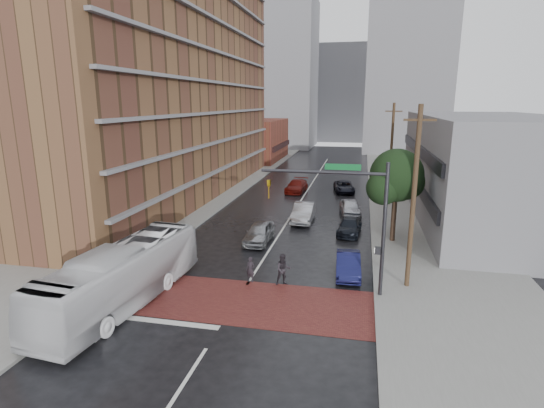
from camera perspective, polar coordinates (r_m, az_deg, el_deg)
The scene contains 24 objects.
ground at distance 22.29m, azimuth -5.13°, elevation -13.41°, with size 160.00×160.00×0.00m, color black.
crosswalk at distance 22.71m, azimuth -4.76°, elevation -12.83°, with size 14.00×5.00×0.02m, color maroon.
sidewalk_west at distance 48.35m, azimuth -9.53°, elevation 1.46°, with size 9.00×90.00×0.15m, color gray.
sidewalk_east at distance 45.40m, azimuth 18.62°, elevation 0.13°, with size 9.00×90.00×0.15m, color gray.
apartment_block at distance 47.52m, azimuth -13.63°, elevation 17.96°, with size 10.00×44.00×28.00m, color brown.
storefront_west at distance 75.41m, azimuth -1.90°, elevation 8.59°, with size 8.00×16.00×7.00m, color brown.
building_east at distance 40.71m, azimuth 26.87°, elevation 4.24°, with size 11.00×26.00×9.00m, color slate.
distant_tower_west at distance 99.15m, azimuth 0.33°, elevation 17.03°, with size 18.00×16.00×32.00m, color slate.
distant_tower_east at distance 91.63m, azimuth 17.84°, elevation 17.95°, with size 16.00×14.00×36.00m, color slate.
distant_tower_center at distance 114.11m, azimuth 9.26°, elevation 14.41°, with size 12.00×10.00×24.00m, color slate.
street_tree at distance 31.53m, azimuth 16.40°, elevation 3.25°, with size 4.20×4.10×6.90m.
signal_mast at distance 22.10m, azimuth 11.22°, elevation -0.72°, with size 6.50×0.30×7.20m.
utility_pole_near at distance 23.63m, azimuth 18.50°, elevation 0.77°, with size 1.60×0.26×10.00m.
utility_pole_far at distance 43.31m, azimuth 15.71°, elevation 6.53°, with size 1.60×0.26×10.00m.
transit_bus at distance 22.96m, azimuth -19.39°, elevation -9.08°, with size 2.61×11.14×3.10m, color silver.
pedestrian_a at distance 24.57m, azimuth -2.92°, elevation -8.79°, with size 0.54×0.36×1.49m, color black.
pedestrian_b at distance 24.12m, azimuth 1.53°, elevation -8.81°, with size 0.88×0.69×1.81m, color black.
car_travel_a at distance 31.19m, azimuth -1.73°, elevation -3.88°, with size 1.73×4.30×1.46m, color #939599.
car_travel_b at distance 36.65m, azimuth 4.27°, elevation -1.14°, with size 1.68×4.82×1.59m, color #A2A4AA.
car_travel_c at distance 48.59m, azimuth 3.33°, elevation 2.43°, with size 1.94×4.78×1.39m, color maroon.
suv_travel at distance 49.14m, azimuth 9.67°, elevation 2.31°, with size 2.10×4.55×1.26m, color black.
car_parked_near at distance 25.89m, azimuth 10.20°, elevation -8.00°, with size 1.40×4.01×1.32m, color #121542.
car_parked_mid at distance 33.76m, azimuth 10.38°, elevation -2.97°, with size 1.67×4.11×1.19m, color black.
car_parked_far at distance 39.12m, azimuth 10.45°, elevation -0.47°, with size 1.73×4.30×1.47m, color #B2B3BA.
Camera 1 is at (6.00, -18.94, 10.11)m, focal length 28.00 mm.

